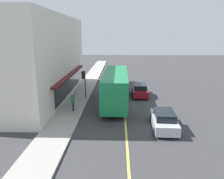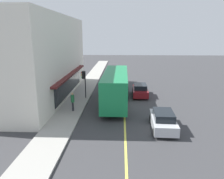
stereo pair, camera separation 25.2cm
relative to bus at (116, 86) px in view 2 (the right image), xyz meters
name	(u,v)px [view 2 (the right image)]	position (x,y,z in m)	size (l,w,h in m)	color
ground	(124,105)	(-0.59, -0.95, -1.99)	(120.00, 120.00, 0.00)	#38383A
sidewalk	(75,104)	(-0.59, 4.44, -1.91)	(80.00, 2.58, 0.15)	#9E9B93
lane_centre_stripe	(124,105)	(-0.59, -0.95, -1.98)	(36.00, 0.16, 0.01)	#D8D14C
storefront_building	(31,57)	(2.66, 10.19, 2.81)	(20.97, 9.53, 9.61)	silver
bus	(116,86)	(0.00, 0.00, 0.00)	(11.16, 2.70, 3.50)	#197F47
traffic_light	(84,78)	(1.62, 3.75, 0.55)	(0.30, 0.52, 3.20)	#2D2D33
car_maroon	(140,90)	(3.23, -2.95, -1.24)	(4.34, 1.94, 1.52)	maroon
car_silver	(163,120)	(-6.74, -4.01, -1.24)	(4.36, 1.98, 1.52)	#B7BABF
pedestrian_at_corner	(73,100)	(-3.08, 4.11, -0.70)	(0.34, 0.34, 1.86)	black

